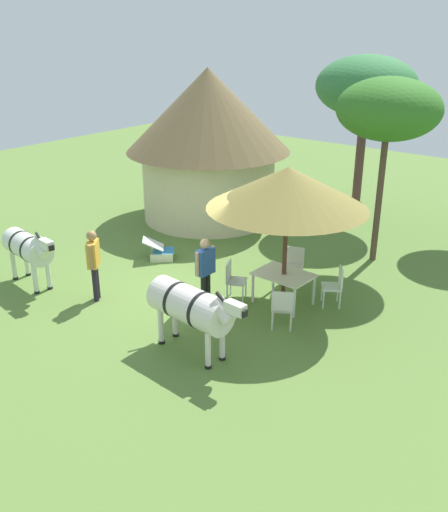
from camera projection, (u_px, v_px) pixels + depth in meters
name	position (u px, v px, depth m)	size (l,w,h in m)	color
ground_plane	(194.00, 291.00, 13.43)	(36.00, 36.00, 0.00)	#5C7D38
thatched_hut	(208.00, 138.00, 17.57)	(5.11, 5.11, 4.68)	beige
shade_umbrella	(288.00, 188.00, 11.83)	(3.45, 3.45, 3.15)	#4E2E20
patio_dining_table	(284.00, 277.00, 12.62)	(1.27, 0.95, 0.74)	silver
patio_chair_east_end	(336.00, 284.00, 12.60)	(0.60, 0.60, 0.90)	white
patio_chair_near_hut	(294.00, 263.00, 13.68)	(0.56, 0.55, 0.90)	silver
patio_chair_near_lawn	(233.00, 278.00, 12.90)	(0.57, 0.58, 0.90)	silver
patio_chair_west_end	(282.00, 306.00, 11.61)	(0.59, 0.59, 0.90)	silver
guest_beside_umbrella	(205.00, 267.00, 12.33)	(0.22, 0.59, 1.63)	black
standing_watcher	(94.00, 259.00, 12.68)	(0.44, 0.49, 1.67)	black
striped_lounge_chair	(160.00, 250.00, 15.21)	(0.96, 0.94, 0.58)	teal
zebra_nearest_camera	(29.00, 248.00, 13.42)	(2.13, 0.79, 1.50)	silver
zebra_by_umbrella	(192.00, 307.00, 10.59)	(2.39, 0.81, 1.52)	silver
acacia_tree_right_background	(389.00, 110.00, 13.75)	(2.55, 2.55, 4.72)	brown
acacia_tree_behind_hut	(366.00, 87.00, 16.90)	(3.03, 3.03, 5.05)	brown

